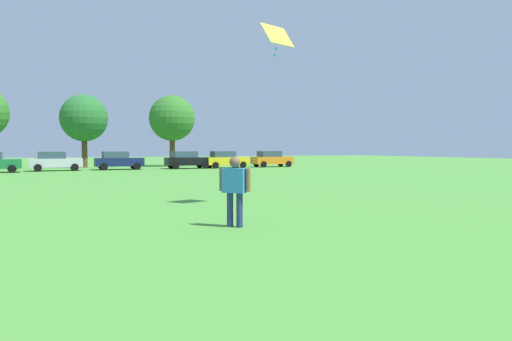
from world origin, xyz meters
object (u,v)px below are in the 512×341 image
object	(u,v)px
parked_car_orange_5	(272,159)
tree_far_right	(172,118)
kite	(277,37)
tree_right	(84,118)
adult_bystander	(235,185)
parked_car_yellow_4	(225,159)
parked_car_navy_2	(118,160)
parked_car_silver_1	(55,161)
parked_car_black_3	(187,160)

from	to	relation	value
parked_car_orange_5	tree_far_right	size ratio (longest dim) A/B	0.56
kite	tree_right	xyz separation A→B (m)	(-2.97, 37.26, -0.72)
adult_bystander	parked_car_yellow_4	xyz separation A→B (m)	(12.71, 33.61, -0.20)
parked_car_orange_5	parked_car_navy_2	bearing A→B (deg)	179.38
parked_car_orange_5	tree_right	xyz separation A→B (m)	(-18.13, 6.65, 4.18)
parked_car_silver_1	tree_right	xyz separation A→B (m)	(3.03, 6.65, 4.18)
parked_car_navy_2	parked_car_orange_5	distance (m)	15.77
adult_bystander	parked_car_navy_2	size ratio (longest dim) A/B	0.41
adult_bystander	parked_car_yellow_4	world-z (taller)	adult_bystander
kite	parked_car_navy_2	bearing A→B (deg)	91.14
kite	parked_car_yellow_4	world-z (taller)	kite
parked_car_navy_2	parked_car_black_3	world-z (taller)	same
tree_far_right	adult_bystander	bearing A→B (deg)	-102.65
parked_car_silver_1	parked_car_yellow_4	size ratio (longest dim) A/B	1.00
parked_car_silver_1	parked_car_orange_5	world-z (taller)	same
parked_car_silver_1	tree_far_right	distance (m)	14.13
parked_car_yellow_4	tree_far_right	xyz separation A→B (m)	(-3.74, 6.39, 4.37)
parked_car_navy_2	tree_far_right	xyz separation A→B (m)	(6.64, 5.82, 4.37)
parked_car_yellow_4	kite	bearing A→B (deg)	-107.91
adult_bystander	parked_car_black_3	size ratio (longest dim) A/B	0.41
parked_car_silver_1	parked_car_black_3	world-z (taller)	same
kite	parked_car_navy_2	world-z (taller)	kite
tree_right	parked_car_yellow_4	bearing A→B (deg)	-28.98
tree_far_right	kite	bearing A→B (deg)	-99.35
parked_car_silver_1	tree_right	distance (m)	8.42
parked_car_black_3	tree_right	xyz separation A→B (m)	(-8.82, 6.90, 4.18)
parked_car_navy_2	parked_car_black_3	xyz separation A→B (m)	(6.46, -0.42, 0.00)
tree_far_right	parked_car_yellow_4	bearing A→B (deg)	-59.71
parked_car_silver_1	parked_car_orange_5	size ratio (longest dim) A/B	1.00
adult_bystander	parked_car_navy_2	world-z (taller)	adult_bystander
parked_car_navy_2	tree_far_right	bearing A→B (deg)	41.26
kite	parked_car_navy_2	size ratio (longest dim) A/B	0.30
parked_car_navy_2	parked_car_orange_5	bearing A→B (deg)	-0.62
tree_right	tree_far_right	xyz separation A→B (m)	(9.00, -0.66, 0.19)
parked_car_navy_2	parked_car_silver_1	bearing A→B (deg)	-178.17
tree_right	parked_car_black_3	bearing A→B (deg)	-38.05
parked_car_yellow_4	adult_bystander	bearing A→B (deg)	-110.72
parked_car_orange_5	tree_right	world-z (taller)	tree_right
adult_bystander	tree_right	size ratio (longest dim) A/B	0.24
parked_car_yellow_4	tree_right	xyz separation A→B (m)	(-12.73, 7.05, 4.18)
kite	parked_car_silver_1	xyz separation A→B (m)	(-6.00, 30.60, -4.89)
parked_car_black_3	tree_right	distance (m)	11.95
parked_car_silver_1	parked_car_black_3	xyz separation A→B (m)	(11.85, -0.25, 0.00)
parked_car_black_3	tree_right	bearing A→B (deg)	141.95
parked_car_orange_5	parked_car_silver_1	bearing A→B (deg)	-179.99
parked_car_black_3	parked_car_silver_1	bearing A→B (deg)	178.79
adult_bystander	parked_car_silver_1	xyz separation A→B (m)	(-3.05, 34.02, -0.20)
parked_car_navy_2	parked_car_black_3	bearing A→B (deg)	-3.75
parked_car_navy_2	tree_right	world-z (taller)	tree_right
adult_bystander	parked_car_silver_1	distance (m)	34.15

